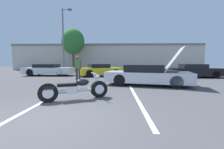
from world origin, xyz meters
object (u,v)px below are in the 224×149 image
motorcycle (75,89)px  spectator_by_show_car (78,66)px  spectator_near_motorcycle (78,67)px  light_pole (64,38)px  parked_car_mid_row (100,70)px  show_car_hood_open (148,75)px  parked_car_left_row (49,70)px  tree_background (73,42)px  parked_car_right_row (194,71)px

motorcycle → spectator_by_show_car: spectator_by_show_car is taller
motorcycle → spectator_near_motorcycle: (-1.58, 6.67, 0.59)m
light_pole → spectator_near_motorcycle: (3.41, -6.53, -3.31)m
motorcycle → parked_car_mid_row: parked_car_mid_row is taller
spectator_by_show_car → spectator_near_motorcycle: bearing=102.1°
parked_car_mid_row → spectator_near_motorcycle: bearing=-142.4°
light_pole → show_car_hood_open: (8.31, -9.68, -3.70)m
parked_car_left_row → spectator_near_motorcycle: size_ratio=2.88×
light_pole → tree_background: bearing=91.9°
show_car_hood_open → parked_car_right_row: bearing=57.6°
parked_car_left_row → parked_car_mid_row: (5.22, -0.28, -0.00)m
light_pole → motorcycle: (4.99, -13.21, -3.91)m
parked_car_left_row → spectator_by_show_car: spectator_by_show_car is taller
spectator_near_motorcycle → light_pole: bearing=117.6°
motorcycle → parked_car_right_row: 11.90m
light_pole → spectator_by_show_car: size_ratio=4.35×
light_pole → parked_car_left_row: light_pole is taller
show_car_hood_open → parked_car_mid_row: size_ratio=1.14×
motorcycle → spectator_near_motorcycle: spectator_near_motorcycle is taller
spectator_near_motorcycle → spectator_by_show_car: (0.20, -0.93, 0.10)m
light_pole → tree_background: (-0.15, 4.47, 0.18)m
motorcycle → spectator_near_motorcycle: bearing=78.4°
light_pole → parked_car_right_row: light_pole is taller
show_car_hood_open → parked_car_right_row: 7.06m
parked_car_mid_row → spectator_by_show_car: size_ratio=2.48×
light_pole → show_car_hood_open: bearing=-49.4°
motorcycle → light_pole: bearing=85.8°
parked_car_left_row → spectator_by_show_car: bearing=-42.7°
show_car_hood_open → parked_car_mid_row: 6.70m
parked_car_right_row → spectator_by_show_car: (-9.84, -2.62, 0.51)m
parked_car_mid_row → parked_car_right_row: bearing=-29.1°
parked_car_left_row → parked_car_right_row: bearing=-3.7°
parked_car_right_row → spectator_near_motorcycle: spectator_near_motorcycle is taller
tree_background → show_car_hood_open: (8.47, -14.16, -3.88)m
parked_car_left_row → parked_car_mid_row: size_ratio=1.07×
spectator_near_motorcycle → spectator_by_show_car: size_ratio=0.92×
motorcycle → spectator_near_motorcycle: 6.89m
spectator_near_motorcycle → motorcycle: bearing=-76.7°
parked_car_right_row → spectator_by_show_car: bearing=-160.3°
show_car_hood_open → spectator_near_motorcycle: bearing=161.7°
parked_car_mid_row → parked_car_left_row: bearing=154.0°
show_car_hood_open → parked_car_right_row: (5.14, 4.84, -0.02)m
parked_car_left_row → light_pole: bearing=85.9°
motorcycle → parked_car_right_row: (8.46, 8.36, 0.18)m
parked_car_right_row → parked_car_left_row: bearing=179.8°
parked_car_left_row → spectator_near_motorcycle: bearing=-36.3°
show_car_hood_open → spectator_by_show_car: 5.22m
tree_background → motorcycle: size_ratio=2.83×
motorcycle → parked_car_mid_row: size_ratio=0.51×
parked_car_left_row → spectator_by_show_car: 5.51m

